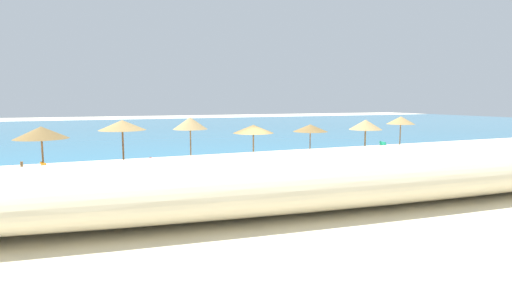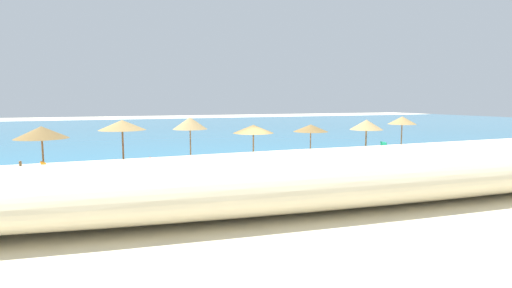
{
  "view_description": "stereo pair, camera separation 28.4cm",
  "coord_description": "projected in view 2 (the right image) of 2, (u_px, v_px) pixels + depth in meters",
  "views": [
    {
      "loc": [
        -8.01,
        -19.23,
        3.82
      ],
      "look_at": [
        0.65,
        1.67,
        1.25
      ],
      "focal_mm": 26.84,
      "sensor_mm": 36.0,
      "label": 1
    },
    {
      "loc": [
        -7.74,
        -19.34,
        3.82
      ],
      "look_at": [
        0.65,
        1.67,
        1.25
      ],
      "focal_mm": 26.84,
      "sensor_mm": 36.0,
      "label": 2
    }
  ],
  "objects": [
    {
      "name": "beach_umbrella_5",
      "position": [
        366.0,
        125.0,
        24.99
      ],
      "size": [
        2.15,
        2.15,
        2.59
      ],
      "color": "brown",
      "rests_on": "ground_plane"
    },
    {
      "name": "sea_water",
      "position": [
        163.0,
        128.0,
        53.88
      ],
      "size": [
        160.0,
        56.83,
        0.01
      ],
      "primitive_type": "cube",
      "color": "teal",
      "rests_on": "ground_plane"
    },
    {
      "name": "lounge_chair_1",
      "position": [
        34.0,
        177.0,
        17.06
      ],
      "size": [
        1.68,
        1.2,
        1.07
      ],
      "rotation": [
        0.0,
        0.0,
        1.98
      ],
      "color": "orange",
      "rests_on": "ground_plane"
    },
    {
      "name": "beach_umbrella_0",
      "position": [
        41.0,
        133.0,
        18.14
      ],
      "size": [
        2.41,
        2.41,
        2.62
      ],
      "color": "brown",
      "rests_on": "ground_plane"
    },
    {
      "name": "beach_umbrella_1",
      "position": [
        122.0,
        125.0,
        19.87
      ],
      "size": [
        2.39,
        2.39,
        2.83
      ],
      "color": "brown",
      "rests_on": "ground_plane"
    },
    {
      "name": "lounge_chair_0",
      "position": [
        378.0,
        154.0,
        24.03
      ],
      "size": [
        1.5,
        0.75,
        1.25
      ],
      "rotation": [
        0.0,
        0.0,
        1.47
      ],
      "color": "#199972",
      "rests_on": "ground_plane"
    },
    {
      "name": "beach_umbrella_2",
      "position": [
        190.0,
        123.0,
        21.28
      ],
      "size": [
        1.92,
        1.92,
        2.92
      ],
      "color": "brown",
      "rests_on": "ground_plane"
    },
    {
      "name": "lounge_chair_2",
      "position": [
        142.0,
        169.0,
        19.21
      ],
      "size": [
        1.53,
        1.1,
        0.98
      ],
      "rotation": [
        0.0,
        0.0,
        1.2
      ],
      "color": "red",
      "rests_on": "ground_plane"
    },
    {
      "name": "wooden_signpost",
      "position": [
        21.0,
        179.0,
        13.92
      ],
      "size": [
        0.84,
        0.14,
        1.65
      ],
      "rotation": [
        0.0,
        0.0,
        -0.02
      ],
      "color": "brown",
      "rests_on": "ground_plane"
    },
    {
      "name": "dune_ridge",
      "position": [
        401.0,
        172.0,
        14.92
      ],
      "size": [
        48.9,
        7.95,
        2.09
      ],
      "primitive_type": "ellipsoid",
      "rotation": [
        0.0,
        0.0,
        -0.07
      ],
      "color": "beige",
      "rests_on": "ground_plane"
    },
    {
      "name": "ground_plane",
      "position": [
        256.0,
        170.0,
        21.13
      ],
      "size": [
        160.0,
        160.0,
        0.0
      ],
      "primitive_type": "plane",
      "color": "beige"
    },
    {
      "name": "beach_ball",
      "position": [
        455.0,
        162.0,
        23.23
      ],
      "size": [
        0.27,
        0.27,
        0.27
      ],
      "primitive_type": "sphere",
      "color": "green",
      "rests_on": "ground_plane"
    },
    {
      "name": "beach_umbrella_3",
      "position": [
        253.0,
        129.0,
        22.56
      ],
      "size": [
        2.41,
        2.41,
        2.41
      ],
      "color": "brown",
      "rests_on": "ground_plane"
    },
    {
      "name": "beach_umbrella_6",
      "position": [
        402.0,
        120.0,
        26.66
      ],
      "size": [
        1.93,
        1.93,
        2.73
      ],
      "color": "brown",
      "rests_on": "ground_plane"
    },
    {
      "name": "beach_umbrella_4",
      "position": [
        311.0,
        128.0,
        24.25
      ],
      "size": [
        2.21,
        2.21,
        2.32
      ],
      "color": "brown",
      "rests_on": "ground_plane"
    }
  ]
}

